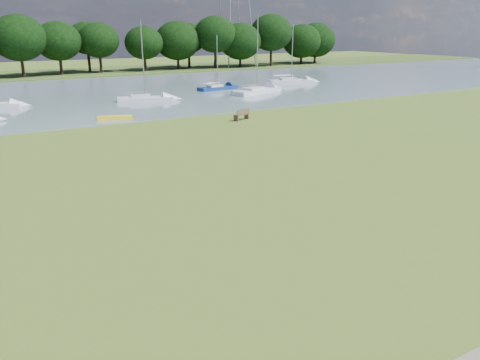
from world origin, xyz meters
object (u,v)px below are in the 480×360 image
riverbank_bench (242,114)px  sailboat_7 (217,87)px  sailboat_4 (145,97)px  sailboat_5 (257,89)px  kayak (115,118)px  sailboat_0 (291,80)px

riverbank_bench → sailboat_7: size_ratio=0.25×
sailboat_4 → sailboat_5: size_ratio=0.92×
kayak → sailboat_4: 11.04m
riverbank_bench → sailboat_0: (20.64, 20.99, 0.03)m
kayak → sailboat_7: bearing=55.5°
sailboat_4 → sailboat_5: bearing=15.2°
riverbank_bench → sailboat_5: bearing=34.3°
sailboat_4 → sailboat_7: size_ratio=1.26×
riverbank_bench → kayak: bearing=129.9°
sailboat_5 → sailboat_7: (-2.76, 5.51, -0.07)m
sailboat_0 → sailboat_4: bearing=-150.8°
riverbank_bench → sailboat_5: size_ratio=0.18×
sailboat_0 → sailboat_7: bearing=-159.3°
sailboat_4 → kayak: bearing=-104.7°
sailboat_4 → sailboat_7: sailboat_4 is taller
sailboat_5 → kayak: bearing=-176.3°
kayak → sailboat_4: bearing=74.2°
riverbank_bench → kayak: (-9.95, 5.89, -0.32)m
kayak → sailboat_7: (17.72, 14.01, 0.25)m
riverbank_bench → sailboat_5: sailboat_5 is taller
riverbank_bench → kayak: 11.57m
kayak → riverbank_bench: bearing=-13.4°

